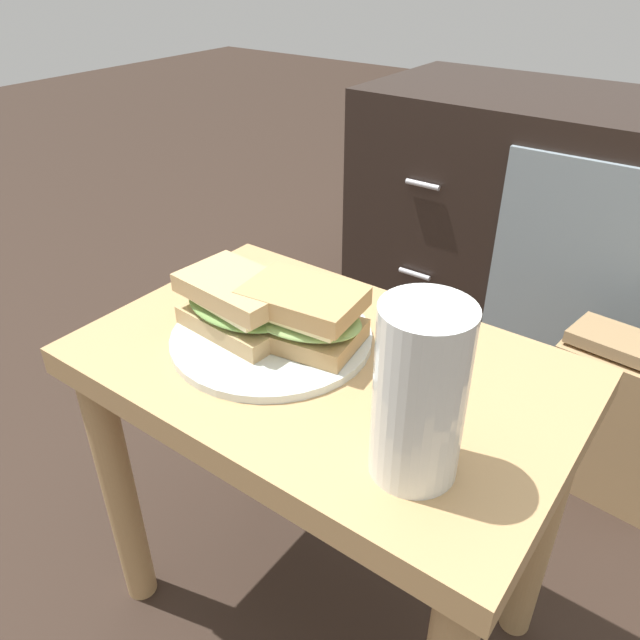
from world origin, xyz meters
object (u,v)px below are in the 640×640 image
at_px(tv_cabinet, 567,229).
at_px(sandwich_back, 303,315).
at_px(sandwich_front, 239,304).
at_px(plate, 272,337).
at_px(paper_bag, 615,417).
at_px(beer_glass, 419,398).

relative_size(tv_cabinet, sandwich_back, 6.26).
xyz_separation_m(tv_cabinet, sandwich_front, (-0.12, -0.97, 0.21)).
distance_m(sandwich_front, sandwich_back, 0.08).
xyz_separation_m(plate, paper_bag, (0.33, 0.52, -0.31)).
bearing_deg(sandwich_back, sandwich_front, -162.85).
xyz_separation_m(plate, beer_glass, (0.24, -0.08, 0.08)).
distance_m(plate, paper_bag, 0.69).
distance_m(plate, sandwich_back, 0.06).
bearing_deg(beer_glass, sandwich_back, 154.36).
relative_size(sandwich_back, beer_glass, 0.91).
distance_m(tv_cabinet, paper_bag, 0.52).
bearing_deg(beer_glass, plate, 160.65).
height_order(sandwich_front, sandwich_back, same).
relative_size(plate, beer_glass, 1.42).
relative_size(tv_cabinet, plate, 4.03).
xyz_separation_m(sandwich_front, sandwich_back, (0.08, 0.02, 0.00)).
bearing_deg(tv_cabinet, plate, -94.78).
bearing_deg(paper_bag, sandwich_back, -120.17).
bearing_deg(sandwich_front, plate, 17.15).
bearing_deg(tv_cabinet, sandwich_front, -96.98).
bearing_deg(plate, sandwich_front, -162.85).
relative_size(beer_glass, paper_bag, 0.53).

